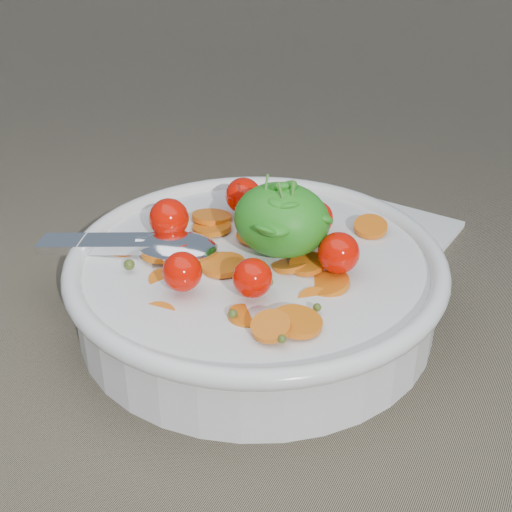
% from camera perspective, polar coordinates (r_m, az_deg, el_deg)
% --- Properties ---
extents(ground, '(6.00, 6.00, 0.00)m').
position_cam_1_polar(ground, '(0.59, -1.89, -5.74)').
color(ground, '#796E57').
rests_on(ground, ground).
extents(bowl, '(0.33, 0.31, 0.13)m').
position_cam_1_polar(bowl, '(0.58, -0.01, -2.01)').
color(bowl, silver).
rests_on(bowl, ground).
extents(napkin, '(0.18, 0.16, 0.01)m').
position_cam_1_polar(napkin, '(0.73, 8.36, 1.92)').
color(napkin, white).
rests_on(napkin, ground).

